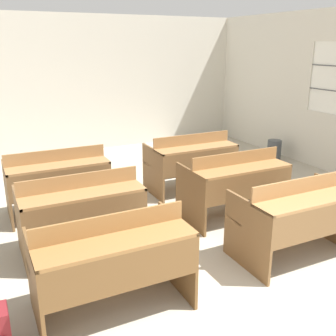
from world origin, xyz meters
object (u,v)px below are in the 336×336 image
at_px(bench_second_left, 81,209).
at_px(bench_second_right, 235,182).
at_px(wastepaper_bin, 274,150).
at_px(bench_third_left, 58,179).
at_px(bench_front_left, 112,259).
at_px(bench_front_right, 299,214).
at_px(bench_third_right, 191,160).

height_order(bench_second_left, bench_second_right, same).
bearing_deg(wastepaper_bin, bench_third_left, -169.57).
bearing_deg(bench_second_right, bench_front_left, -151.11).
xyz_separation_m(bench_front_left, bench_front_right, (2.01, -0.01, 0.00)).
height_order(bench_front_left, bench_third_left, same).
bearing_deg(bench_third_left, bench_second_left, -88.51).
distance_m(bench_third_left, wastepaper_bin, 4.40).
xyz_separation_m(bench_second_left, bench_third_right, (1.97, 1.11, 0.00)).
height_order(bench_front_right, bench_third_right, same).
height_order(bench_front_left, wastepaper_bin, bench_front_left).
height_order(bench_second_left, bench_third_left, same).
distance_m(bench_front_right, bench_third_left, 3.01).
height_order(bench_second_right, bench_third_left, same).
xyz_separation_m(bench_third_left, bench_third_right, (2.00, 0.00, 0.00)).
distance_m(bench_front_right, wastepaper_bin, 3.81).
distance_m(bench_front_right, bench_third_right, 2.24).
relative_size(bench_front_left, bench_third_right, 1.00).
bearing_deg(bench_front_left, bench_front_right, -0.17).
bearing_deg(bench_third_left, bench_second_right, -29.39).
bearing_deg(bench_third_right, bench_third_left, -179.86).
xyz_separation_m(bench_second_right, bench_third_left, (-2.00, 1.13, 0.00)).
distance_m(bench_second_left, bench_second_right, 1.97).
relative_size(bench_front_left, wastepaper_bin, 3.37).
distance_m(bench_front_left, wastepaper_bin, 5.27).
bearing_deg(bench_front_left, bench_second_left, 88.80).
relative_size(bench_front_left, bench_third_left, 1.00).
height_order(bench_front_left, bench_second_right, same).
bearing_deg(bench_third_left, wastepaper_bin, 10.43).
relative_size(bench_front_right, bench_third_left, 1.00).
bearing_deg(bench_front_right, bench_third_right, 90.35).
xyz_separation_m(bench_front_right, bench_third_right, (-0.01, 2.24, 0.00)).
xyz_separation_m(bench_front_left, bench_second_left, (0.02, 1.12, 0.00)).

